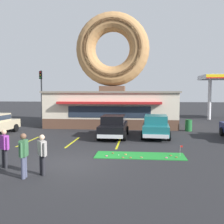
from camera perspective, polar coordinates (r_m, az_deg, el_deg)
ground_plane at (r=12.35m, az=-9.40°, el=-10.98°), size 160.00×160.00×0.00m
donut_shop_building at (r=25.57m, az=0.08°, el=5.39°), size 12.30×6.75×10.96m
putting_mat at (r=13.64m, az=6.06°, el=-9.41°), size 4.54×1.52×0.03m
mini_donut_near_left at (r=13.96m, az=0.19°, el=-8.93°), size 0.13×0.13×0.04m
mini_donut_near_right at (r=13.05m, az=2.40°, el=-9.87°), size 0.13×0.13×0.04m
mini_donut_mid_left at (r=13.27m, az=11.75°, el=-9.72°), size 0.13×0.13×0.04m
mini_donut_mid_centre at (r=13.70m, az=2.99°, el=-9.19°), size 0.13×0.13×0.04m
mini_donut_mid_right at (r=13.06m, az=4.06°, el=-9.87°), size 0.13×0.13×0.04m
mini_donut_far_left at (r=13.49m, az=13.84°, el=-9.52°), size 0.13×0.13×0.04m
mini_donut_far_centre at (r=13.77m, az=12.68°, el=-9.22°), size 0.13×0.13×0.04m
mini_donut_far_right at (r=13.36m, az=-1.19°, el=-9.53°), size 0.13×0.13×0.04m
mini_donut_extra at (r=13.15m, az=6.42°, el=-9.78°), size 0.13×0.13×0.04m
golf_ball at (r=13.55m, az=1.46°, el=-9.33°), size 0.04×0.04×0.04m
putting_flag_pin at (r=13.72m, az=14.77°, el=-7.63°), size 0.13×0.01×0.55m
car_teal at (r=19.24m, az=9.53°, el=-2.85°), size 2.18×4.65×1.60m
car_black at (r=18.90m, az=0.35°, el=-2.92°), size 2.02×4.58×1.60m
pedestrian_blue_sweater_man at (r=12.22m, az=-22.38°, el=-6.99°), size 0.51×0.41×1.66m
pedestrian_hooded_kid at (r=10.69m, az=-14.95°, el=-8.58°), size 0.43×0.47×1.60m
pedestrian_leather_jacket_man at (r=10.50m, az=-18.67°, el=-8.51°), size 0.27×0.59×1.71m
trash_bin at (r=22.91m, az=16.32°, el=-2.77°), size 0.57×0.57×0.97m
traffic_light_pole at (r=31.52m, az=-15.15°, el=4.97°), size 0.28×0.47×5.80m
parking_stripe_left at (r=18.31m, az=-17.74°, el=-6.11°), size 0.12×3.60×0.01m
parking_stripe_mid_left at (r=17.34m, az=-8.56°, el=-6.53°), size 0.12×3.60×0.01m
parking_stripe_centre at (r=16.85m, az=1.44°, el=-6.80°), size 0.12×3.60×0.01m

